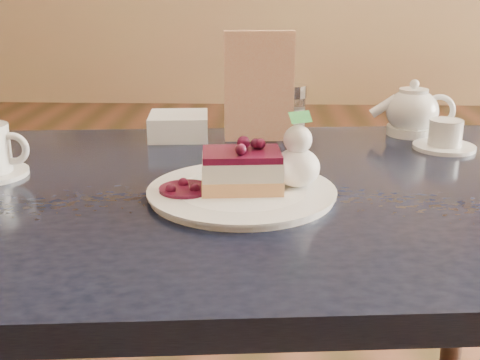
{
  "coord_description": "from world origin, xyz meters",
  "views": [
    {
      "loc": [
        0.02,
        -0.56,
        1.09
      ],
      "look_at": [
        -0.01,
        0.25,
        0.82
      ],
      "focal_mm": 45.0,
      "sensor_mm": 36.0,
      "label": 1
    }
  ],
  "objects_px": {
    "main_table": "(240,231)",
    "dessert_plate": "(242,193)",
    "tea_set": "(418,117)",
    "cheesecake_slice": "(242,171)"
  },
  "relations": [
    {
      "from": "main_table",
      "to": "dessert_plate",
      "type": "height_order",
      "value": "dessert_plate"
    },
    {
      "from": "dessert_plate",
      "to": "tea_set",
      "type": "xyz_separation_m",
      "value": [
        0.36,
        0.39,
        0.04
      ]
    },
    {
      "from": "cheesecake_slice",
      "to": "tea_set",
      "type": "bearing_deg",
      "value": 41.93
    },
    {
      "from": "main_table",
      "to": "dessert_plate",
      "type": "distance_m",
      "value": 0.1
    },
    {
      "from": "main_table",
      "to": "cheesecake_slice",
      "type": "relative_size",
      "value": 9.97
    },
    {
      "from": "main_table",
      "to": "dessert_plate",
      "type": "bearing_deg",
      "value": -90.0
    },
    {
      "from": "cheesecake_slice",
      "to": "main_table",
      "type": "bearing_deg",
      "value": 90.0
    },
    {
      "from": "dessert_plate",
      "to": "cheesecake_slice",
      "type": "height_order",
      "value": "cheesecake_slice"
    },
    {
      "from": "main_table",
      "to": "tea_set",
      "type": "height_order",
      "value": "tea_set"
    },
    {
      "from": "cheesecake_slice",
      "to": "dessert_plate",
      "type": "bearing_deg",
      "value": 82.33
    }
  ]
}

